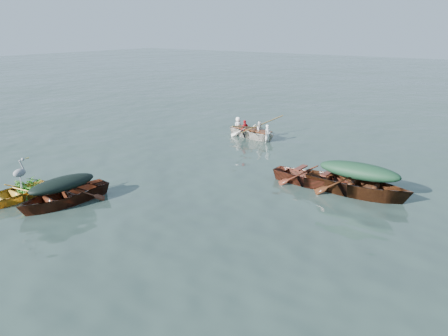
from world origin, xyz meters
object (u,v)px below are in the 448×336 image
object	(u,v)px
green_tarp_boat	(357,195)
open_wooden_boat	(313,186)
heron	(20,177)
yellow_dinghy	(12,201)
rowed_boat	(252,138)
dark_covered_boat	(65,204)

from	to	relation	value
green_tarp_boat	open_wooden_boat	distance (m)	1.50
green_tarp_boat	heron	distance (m)	10.35
yellow_dinghy	rowed_boat	xyz separation A→B (m)	(1.75, 11.09, 0.00)
dark_covered_boat	heron	distance (m)	1.49
green_tarp_boat	rowed_boat	xyz separation A→B (m)	(-6.70, 4.40, 0.00)
dark_covered_boat	heron	xyz separation A→B (m)	(-0.95, -0.74, 0.87)
yellow_dinghy	open_wooden_boat	xyz separation A→B (m)	(6.96, 6.65, 0.00)
rowed_boat	green_tarp_boat	bearing A→B (deg)	-112.66
rowed_boat	heron	xyz separation A→B (m)	(-1.21, -11.03, 0.87)
open_wooden_boat	green_tarp_boat	bearing A→B (deg)	-86.98
heron	green_tarp_boat	bearing A→B (deg)	38.28
heron	open_wooden_boat	bearing A→B (deg)	44.10
rowed_boat	heron	bearing A→B (deg)	-175.63
green_tarp_boat	open_wooden_boat	bearing A→B (deg)	90.00
green_tarp_boat	open_wooden_boat	xyz separation A→B (m)	(-1.50, -0.04, 0.00)
dark_covered_boat	green_tarp_boat	distance (m)	9.11
dark_covered_boat	heron	size ratio (longest dim) A/B	4.13
open_wooden_boat	rowed_boat	bearing A→B (deg)	51.03
yellow_dinghy	open_wooden_boat	bearing A→B (deg)	42.04
green_tarp_boat	heron	size ratio (longest dim) A/B	5.08
yellow_dinghy	dark_covered_boat	xyz separation A→B (m)	(1.50, 0.81, 0.00)
yellow_dinghy	open_wooden_boat	size ratio (longest dim) A/B	0.76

